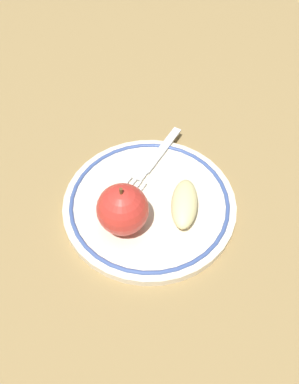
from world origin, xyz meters
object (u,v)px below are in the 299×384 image
at_px(apple_red_whole, 123,209).
at_px(apple_slice_front, 184,204).
at_px(plate, 149,204).
at_px(fork, 150,165).

xyz_separation_m(apple_red_whole, apple_slice_front, (0.08, -0.00, -0.02)).
distance_m(plate, fork, 0.06).
xyz_separation_m(apple_red_whole, fork, (0.06, 0.08, -0.03)).
bearing_deg(apple_slice_front, fork, -143.18).
height_order(plate, apple_slice_front, apple_slice_front).
bearing_deg(plate, apple_red_whole, -150.30).
xyz_separation_m(apple_slice_front, fork, (-0.02, 0.09, -0.01)).
xyz_separation_m(plate, apple_red_whole, (-0.04, -0.02, 0.04)).
distance_m(plate, apple_red_whole, 0.06).
height_order(apple_red_whole, apple_slice_front, apple_red_whole).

